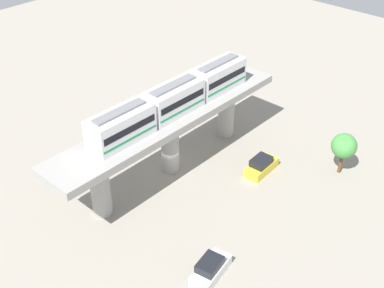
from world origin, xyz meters
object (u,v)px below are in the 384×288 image
object	(u,v)px
train	(174,99)
tree_near_viaduct	(344,146)
parked_car_yellow	(261,166)
parked_car_white	(210,269)

from	to	relation	value
train	tree_near_viaduct	xyz separation A→B (m)	(-13.74, -11.24, -5.06)
parked_car_yellow	train	bearing A→B (deg)	34.36
train	tree_near_viaduct	world-z (taller)	train
parked_car_white	parked_car_yellow	xyz separation A→B (m)	(5.35, -14.64, 0.00)
parked_car_white	tree_near_viaduct	world-z (taller)	tree_near_viaduct
train	parked_car_white	bearing A→B (deg)	144.90
train	tree_near_viaduct	bearing A→B (deg)	-140.73
parked_car_yellow	tree_near_viaduct	distance (m)	8.82
parked_car_white	tree_near_viaduct	size ratio (longest dim) A/B	0.94
train	parked_car_yellow	world-z (taller)	train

